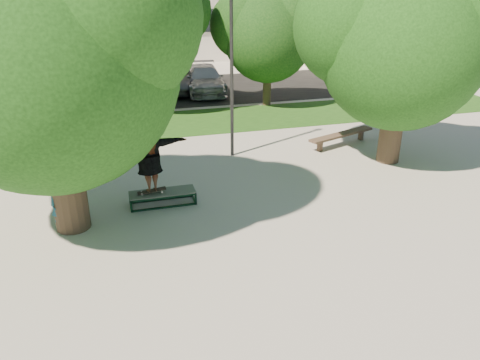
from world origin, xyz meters
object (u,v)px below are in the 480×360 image
object	(u,v)px
tree_left	(41,47)
bystander	(62,202)
car_silver_a	(56,81)
car_dark	(66,93)
tree_right	(400,37)
bench	(342,135)
lamppost	(232,65)
grind_box	(163,198)
car_silver_b	(204,79)
car_grey	(176,78)

from	to	relation	value
tree_left	bystander	bearing A→B (deg)	-113.81
car_silver_a	car_dark	distance (m)	2.68
tree_right	bench	size ratio (longest dim) A/B	2.18
lamppost	grind_box	size ratio (longest dim) A/B	3.39
grind_box	car_dark	distance (m)	12.58
car_silver_a	car_dark	xyz separation A→B (m)	(0.64, -2.60, -0.12)
car_silver_a	car_silver_b	distance (m)	7.88
grind_box	bench	bearing A→B (deg)	24.40
tree_left	grind_box	bearing A→B (deg)	14.47
lamppost	car_silver_a	world-z (taller)	lamppost
grind_box	car_silver_a	distance (m)	15.26
bystander	car_dark	xyz separation A→B (m)	(-0.62, 13.00, -0.11)
lamppost	car_grey	distance (m)	11.25
car_silver_a	tree_left	bearing A→B (deg)	-84.31
car_silver_a	car_silver_b	bearing A→B (deg)	-8.98
car_dark	bystander	bearing A→B (deg)	-90.06
car_silver_a	car_grey	size ratio (longest dim) A/B	0.91
bench	car_silver_a	xyz separation A→B (m)	(-10.86, 11.56, 0.40)
car_silver_b	lamppost	bearing A→B (deg)	-91.04
tree_right	bench	xyz separation A→B (m)	(-0.69, 1.85, -3.71)
bench	car_silver_b	world-z (taller)	car_silver_b
bench	car_silver_a	world-z (taller)	car_silver_a
car_dark	car_grey	world-z (taller)	car_grey
bystander	tree_right	bearing A→B (deg)	-10.14
tree_left	tree_right	distance (m)	10.41
grind_box	bystander	world-z (taller)	bystander
tree_right	car_silver_a	bearing A→B (deg)	130.74
lamppost	car_dark	bearing A→B (deg)	123.99
bystander	car_silver_b	size ratio (longest dim) A/B	0.32
bystander	car_dark	size ratio (longest dim) A/B	0.38
bystander	bench	size ratio (longest dim) A/B	0.52
tree_right	tree_left	bearing A→B (deg)	-168.97
bystander	car_silver_b	world-z (taller)	bystander
tree_right	bystander	distance (m)	11.04
tree_left	car_silver_b	distance (m)	15.91
car_dark	tree_left	bearing A→B (deg)	-89.64
lamppost	bystander	xyz separation A→B (m)	(-5.38, -4.10, -2.37)
tree_right	car_silver_a	xyz separation A→B (m)	(-11.55, 13.42, -3.31)
tree_right	lamppost	bearing A→B (deg)	158.72
tree_right	lamppost	size ratio (longest dim) A/B	1.07
bystander	car_silver_a	size ratio (longest dim) A/B	0.34
tree_left	car_silver_a	world-z (taller)	tree_left
tree_left	car_dark	size ratio (longest dim) A/B	1.75
tree_left	grind_box	size ratio (longest dim) A/B	3.95
car_silver_a	car_grey	distance (m)	6.36
tree_left	lamppost	xyz separation A→B (m)	(5.29, 3.91, -1.27)
tree_right	car_grey	xyz separation A→B (m)	(-5.22, 12.89, -3.39)
tree_right	bystander	xyz separation A→B (m)	(-10.30, -2.19, -3.32)
car_silver_b	bystander	bearing A→B (deg)	-109.21
car_silver_b	tree_right	bearing A→B (deg)	-67.31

